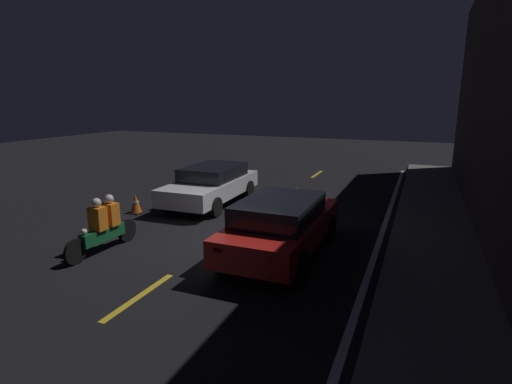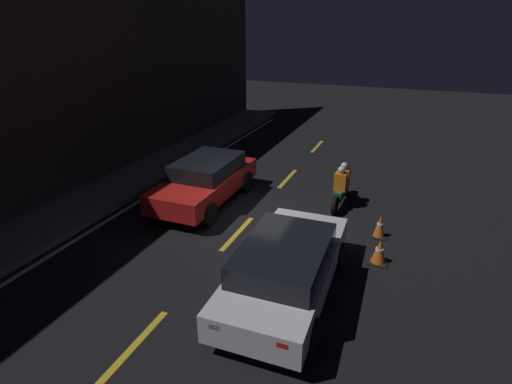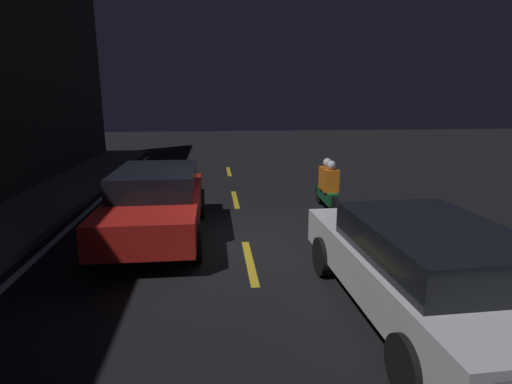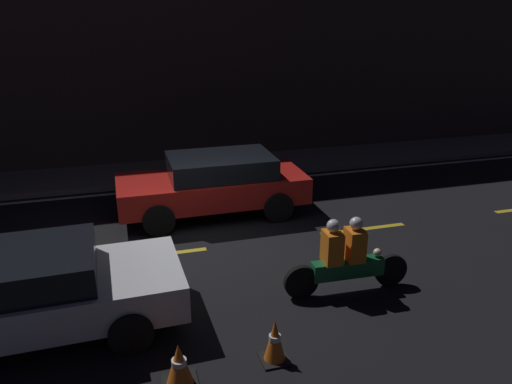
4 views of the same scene
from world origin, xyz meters
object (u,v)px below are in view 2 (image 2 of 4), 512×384
sedan_white (286,266)px  traffic_cone_near (379,252)px  traffic_cone_mid (380,226)px  motorcycle (342,186)px  taxi_red (206,179)px

sedan_white → traffic_cone_near: 2.67m
traffic_cone_mid → motorcycle: bearing=39.3°
taxi_red → motorcycle: bearing=108.9°
sedan_white → taxi_red: taxi_red is taller
traffic_cone_near → motorcycle: bearing=26.6°
taxi_red → sedan_white: bearing=46.7°
taxi_red → traffic_cone_mid: size_ratio=6.72×
traffic_cone_near → traffic_cone_mid: traffic_cone_mid is taller
motorcycle → traffic_cone_mid: (-1.67, -1.37, -0.33)m
traffic_cone_near → traffic_cone_mid: bearing=5.5°
taxi_red → motorcycle: (1.38, -4.04, -0.13)m
motorcycle → traffic_cone_near: motorcycle is taller
sedan_white → taxi_red: bearing=45.2°
motorcycle → traffic_cone_mid: motorcycle is taller
motorcycle → traffic_cone_near: (-2.99, -1.49, -0.34)m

